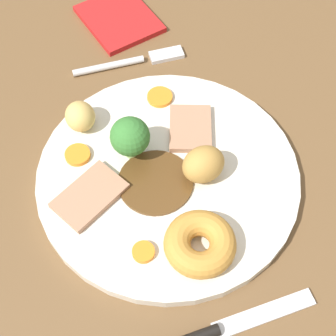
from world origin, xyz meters
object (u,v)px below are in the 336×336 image
at_px(folded_napkin, 119,19).
at_px(meat_slice_under, 190,128).
at_px(meat_slice_main, 90,196).
at_px(carrot_coin_side, 78,155).
at_px(carrot_coin_back, 143,252).
at_px(broccoli_floret, 130,137).
at_px(roast_potato_right, 80,116).
at_px(carrot_coin_front, 160,97).
at_px(knife, 210,333).
at_px(yorkshire_pudding, 200,244).
at_px(roast_potato_left, 203,164).
at_px(dinner_plate, 168,176).
at_px(fork, 131,62).

bearing_deg(folded_napkin, meat_slice_under, 3.54).
height_order(meat_slice_main, carrot_coin_side, meat_slice_main).
distance_m(carrot_coin_back, broccoli_floret, 0.13).
bearing_deg(roast_potato_right, carrot_coin_front, 92.90).
bearing_deg(knife, meat_slice_main, 111.78).
height_order(meat_slice_main, yorkshire_pudding, yorkshire_pudding).
height_order(broccoli_floret, knife, broccoli_floret).
distance_m(meat_slice_main, yorkshire_pudding, 0.13).
relative_size(meat_slice_under, roast_potato_left, 1.36).
distance_m(meat_slice_main, carrot_coin_side, 0.06).
distance_m(carrot_coin_back, knife, 0.10).
bearing_deg(dinner_plate, fork, 173.54).
height_order(meat_slice_under, roast_potato_left, roast_potato_left).
bearing_deg(meat_slice_main, carrot_coin_back, 21.20).
bearing_deg(carrot_coin_front, broccoli_floret, -42.19).
relative_size(roast_potato_right, fork, 0.25).
relative_size(roast_potato_left, carrot_coin_back, 2.06).
relative_size(dinner_plate, roast_potato_left, 6.14).
bearing_deg(meat_slice_under, roast_potato_left, -10.53).
bearing_deg(roast_potato_left, meat_slice_main, -98.00).
distance_m(yorkshire_pudding, fork, 0.28).
bearing_deg(carrot_coin_front, fork, -173.32).
height_order(dinner_plate, folded_napkin, dinner_plate).
distance_m(meat_slice_main, carrot_coin_front, 0.16).
relative_size(meat_slice_under, folded_napkin, 0.59).
xyz_separation_m(meat_slice_main, yorkshire_pudding, (0.10, 0.09, 0.01)).
distance_m(yorkshire_pudding, carrot_coin_front, 0.20).
bearing_deg(roast_potato_right, folded_napkin, 149.04).
xyz_separation_m(dinner_plate, knife, (0.18, -0.03, -0.00)).
bearing_deg(broccoli_floret, meat_slice_main, -58.71).
bearing_deg(carrot_coin_side, folded_napkin, 150.54).
bearing_deg(dinner_plate, folded_napkin, 173.20).
bearing_deg(roast_potato_left, broccoli_floret, -130.47).
bearing_deg(knife, carrot_coin_back, 110.43).
xyz_separation_m(dinner_plate, roast_potato_right, (-0.10, -0.07, 0.02)).
bearing_deg(dinner_plate, meat_slice_main, -90.95).
xyz_separation_m(yorkshire_pudding, knife, (0.08, -0.02, -0.02)).
relative_size(meat_slice_main, broccoli_floret, 1.33).
bearing_deg(carrot_coin_front, meat_slice_under, 14.83).
relative_size(dinner_plate, knife, 1.59).
relative_size(roast_potato_right, carrot_coin_front, 1.21).
bearing_deg(carrot_coin_side, yorkshire_pudding, 28.12).
distance_m(dinner_plate, knife, 0.18).
distance_m(broccoli_floret, folded_napkin, 0.24).
height_order(carrot_coin_back, fork, carrot_coin_back).
bearing_deg(broccoli_floret, roast_potato_right, -145.96).
bearing_deg(roast_potato_left, dinner_plate, -114.79).
height_order(carrot_coin_front, folded_napkin, carrot_coin_front).
height_order(meat_slice_main, roast_potato_left, roast_potato_left).
bearing_deg(carrot_coin_side, broccoli_floret, 70.97).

